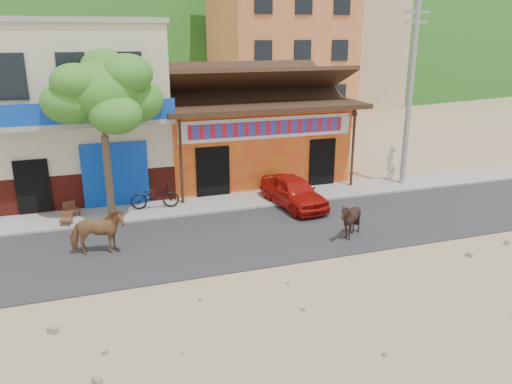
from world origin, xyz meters
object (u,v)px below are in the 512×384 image
scooter (155,196)px  cafe_chair_left (65,214)px  cafe_chair_right (71,203)px  cow_tan (98,232)px  cow_dark (350,220)px  tree (105,136)px  utility_pole (410,94)px  red_car (294,191)px  pedestrian (391,163)px

scooter → cafe_chair_left: size_ratio=2.27×
cafe_chair_left → cafe_chair_right: cafe_chair_right is taller
cow_tan → scooter: 4.18m
cow_dark → cow_tan: bearing=-96.9°
cow_tan → tree: bearing=-4.0°
cafe_chair_left → cafe_chair_right: (0.19, 0.89, 0.09)m
utility_pole → red_car: 6.91m
tree → scooter: (1.66, 0.30, -2.51)m
tree → scooter: bearing=10.2°
cow_dark → tree: bearing=-118.9°
tree → red_car: size_ratio=1.66×
pedestrian → scooter: bearing=-19.1°
cow_tan → cafe_chair_right: bearing=18.8°
cow_tan → pedestrian: 13.80m
utility_pole → cafe_chair_left: size_ratio=9.74×
tree → cafe_chair_left: tree is taller
tree → scooter: tree is taller
tree → utility_pole: size_ratio=0.75×
cow_dark → utility_pole: bearing=134.5°
cafe_chair_left → tree: bearing=33.2°
cow_dark → pedestrian: bearing=139.6°
tree → cow_dark: (7.50, -4.58, -2.43)m
tree → utility_pole: bearing=0.9°
red_car → cafe_chair_left: red_car is taller
cow_tan → cafe_chair_left: bearing=26.4°
cafe_chair_left → scooter: bearing=29.5°
cow_tan → cafe_chair_left: cow_tan is taller
utility_pole → cafe_chair_right: bearing=179.2°
tree → red_car: tree is taller
pedestrian → cafe_chair_right: 14.01m
tree → scooter: 3.02m
scooter → cafe_chair_left: (-3.24, -0.80, -0.08)m
scooter → cafe_chair_right: cafe_chair_right is taller
pedestrian → cow_tan: bearing=-4.8°
cow_dark → scooter: bearing=-127.3°
cafe_chair_left → cafe_chair_right: bearing=93.7°
utility_pole → cafe_chair_right: size_ratio=7.99×
tree → utility_pole: utility_pole is taller
utility_pole → cafe_chair_right: utility_pole is taller
pedestrian → cafe_chair_left: pedestrian is taller
pedestrian → red_car: bearing=-3.7°
cow_tan → red_car: (7.50, 2.24, -0.11)m
cow_tan → pedestrian: size_ratio=1.08×
tree → cafe_chair_left: (-1.59, -0.50, -2.59)m
utility_pole → red_car: (-5.86, -1.20, -3.46)m
utility_pole → cow_dark: (-5.30, -4.78, -3.43)m
cow_tan → cafe_chair_left: (-1.03, 2.74, -0.23)m
utility_pole → pedestrian: (-0.20, 0.70, -3.21)m
tree → cow_tan: 4.05m
red_car → cafe_chair_right: red_car is taller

